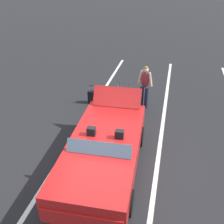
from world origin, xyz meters
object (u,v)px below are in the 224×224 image
(suitcase_medium_bright, at_px, (117,98))
(traveler_person, at_px, (145,85))
(suitcase_large_black, at_px, (131,103))
(suitcase_small_carryon, at_px, (93,97))
(convertible_car, at_px, (102,157))

(suitcase_medium_bright, distance_m, traveler_person, 1.19)
(suitcase_large_black, distance_m, suitcase_small_carryon, 1.64)
(suitcase_large_black, bearing_deg, suitcase_medium_bright, 142.75)
(suitcase_large_black, xyz_separation_m, suitcase_medium_bright, (-0.43, -0.59, -0.06))
(convertible_car, height_order, suitcase_medium_bright, convertible_car)
(suitcase_medium_bright, height_order, suitcase_small_carryon, suitcase_medium_bright)
(convertible_car, relative_size, suitcase_small_carryon, 5.55)
(convertible_car, relative_size, suitcase_medium_bright, 4.67)
(convertible_car, distance_m, suitcase_small_carryon, 4.10)
(suitcase_large_black, xyz_separation_m, traveler_person, (-0.53, 0.42, 0.56))
(suitcase_large_black, xyz_separation_m, suitcase_small_carryon, (-0.41, -1.59, -0.12))
(traveler_person, bearing_deg, suitcase_medium_bright, -66.12)
(suitcase_small_carryon, height_order, traveler_person, traveler_person)
(suitcase_medium_bright, bearing_deg, suitcase_large_black, 111.51)
(traveler_person, bearing_deg, suitcase_large_black, -20.39)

